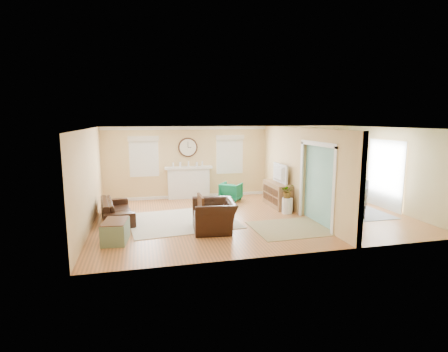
# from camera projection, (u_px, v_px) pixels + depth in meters

# --- Properties ---
(floor) EXTENTS (9.00, 9.00, 0.00)m
(floor) POSITION_uv_depth(u_px,v_px,m) (253.00, 217.00, 10.33)
(floor) COLOR brown
(floor) RESTS_ON ground
(wall_back) EXTENTS (9.00, 0.02, 2.60)m
(wall_back) POSITION_uv_depth(u_px,v_px,m) (228.00, 161.00, 13.00)
(wall_back) COLOR tan
(wall_back) RESTS_ON ground
(wall_front) EXTENTS (9.00, 0.02, 2.60)m
(wall_front) POSITION_uv_depth(u_px,v_px,m) (298.00, 195.00, 7.24)
(wall_front) COLOR tan
(wall_front) RESTS_ON ground
(wall_left) EXTENTS (0.02, 6.00, 2.60)m
(wall_left) POSITION_uv_depth(u_px,v_px,m) (89.00, 179.00, 9.09)
(wall_left) COLOR tan
(wall_left) RESTS_ON ground
(wall_right) EXTENTS (0.02, 6.00, 2.60)m
(wall_right) POSITION_uv_depth(u_px,v_px,m) (387.00, 168.00, 11.16)
(wall_right) COLOR tan
(wall_right) RESTS_ON ground
(ceiling) EXTENTS (9.00, 6.00, 0.02)m
(ceiling) POSITION_uv_depth(u_px,v_px,m) (254.00, 128.00, 9.91)
(ceiling) COLOR white
(ceiling) RESTS_ON wall_back
(partition) EXTENTS (0.17, 6.00, 2.60)m
(partition) POSITION_uv_depth(u_px,v_px,m) (297.00, 168.00, 10.73)
(partition) COLOR tan
(partition) RESTS_ON ground
(fireplace) EXTENTS (1.70, 0.30, 1.17)m
(fireplace) POSITION_uv_depth(u_px,v_px,m) (189.00, 182.00, 12.65)
(fireplace) COLOR white
(fireplace) RESTS_ON ground
(wall_clock) EXTENTS (0.70, 0.07, 0.70)m
(wall_clock) POSITION_uv_depth(u_px,v_px,m) (188.00, 147.00, 12.54)
(wall_clock) COLOR #4E2A16
(wall_clock) RESTS_ON wall_back
(window_left) EXTENTS (1.05, 0.13, 1.42)m
(window_left) POSITION_uv_depth(u_px,v_px,m) (144.00, 154.00, 12.20)
(window_left) COLOR white
(window_left) RESTS_ON wall_back
(window_right) EXTENTS (1.05, 0.13, 1.42)m
(window_right) POSITION_uv_depth(u_px,v_px,m) (230.00, 152.00, 12.91)
(window_right) COLOR white
(window_right) RESTS_ON wall_back
(french_doors) EXTENTS (0.06, 1.70, 2.20)m
(french_doors) POSITION_uv_depth(u_px,v_px,m) (385.00, 174.00, 11.18)
(french_doors) COLOR white
(french_doors) RESTS_ON ground
(pendant) EXTENTS (0.30, 0.30, 0.55)m
(pendant) POSITION_uv_depth(u_px,v_px,m) (347.00, 141.00, 10.67)
(pendant) COLOR gold
(pendant) RESTS_ON ceiling
(rug_cream) EXTENTS (3.16, 2.82, 0.02)m
(rug_cream) POSITION_uv_depth(u_px,v_px,m) (182.00, 221.00, 9.89)
(rug_cream) COLOR beige
(rug_cream) RESTS_ON floor
(rug_jute) EXTENTS (2.09, 1.73, 0.01)m
(rug_jute) POSITION_uv_depth(u_px,v_px,m) (292.00, 228.00, 9.22)
(rug_jute) COLOR tan
(rug_jute) RESTS_ON floor
(rug_grey) EXTENTS (2.32, 2.90, 0.01)m
(rug_grey) POSITION_uv_depth(u_px,v_px,m) (338.00, 209.00, 11.18)
(rug_grey) COLOR gray
(rug_grey) RESTS_ON floor
(sofa) EXTENTS (1.07, 2.13, 0.60)m
(sofa) POSITION_uv_depth(u_px,v_px,m) (117.00, 210.00, 9.96)
(sofa) COLOR black
(sofa) RESTS_ON floor
(eames_chair) EXTENTS (1.15, 1.29, 0.78)m
(eames_chair) POSITION_uv_depth(u_px,v_px,m) (214.00, 216.00, 9.00)
(eames_chair) COLOR black
(eames_chair) RESTS_ON floor
(green_chair) EXTENTS (0.95, 0.96, 0.63)m
(green_chair) POSITION_uv_depth(u_px,v_px,m) (231.00, 192.00, 12.36)
(green_chair) COLOR #176D56
(green_chair) RESTS_ON floor
(trunk) EXTENTS (0.64, 0.94, 0.51)m
(trunk) POSITION_uv_depth(u_px,v_px,m) (116.00, 231.00, 8.17)
(trunk) COLOR slate
(trunk) RESTS_ON floor
(credenza) EXTENTS (0.50, 1.46, 0.80)m
(credenza) POSITION_uv_depth(u_px,v_px,m) (277.00, 194.00, 11.49)
(credenza) COLOR #9D704B
(credenza) RESTS_ON floor
(tv) EXTENTS (0.15, 1.07, 0.62)m
(tv) POSITION_uv_depth(u_px,v_px,m) (277.00, 173.00, 11.37)
(tv) COLOR black
(tv) RESTS_ON credenza
(garden_stool) EXTENTS (0.33, 0.33, 0.48)m
(garden_stool) POSITION_uv_depth(u_px,v_px,m) (287.00, 206.00, 10.66)
(garden_stool) COLOR white
(garden_stool) RESTS_ON floor
(potted_plant) EXTENTS (0.48, 0.44, 0.44)m
(potted_plant) POSITION_uv_depth(u_px,v_px,m) (288.00, 191.00, 10.59)
(potted_plant) COLOR #337F33
(potted_plant) RESTS_ON garden_stool
(dining_table) EXTENTS (0.95, 1.67, 0.58)m
(dining_table) POSITION_uv_depth(u_px,v_px,m) (338.00, 200.00, 11.14)
(dining_table) COLOR #4E2A16
(dining_table) RESTS_ON floor
(dining_chair_n) EXTENTS (0.45, 0.45, 0.99)m
(dining_chair_n) POSITION_uv_depth(u_px,v_px,m) (318.00, 185.00, 12.17)
(dining_chair_n) COLOR gray
(dining_chair_n) RESTS_ON floor
(dining_chair_s) EXTENTS (0.46, 0.46, 0.89)m
(dining_chair_s) POSITION_uv_depth(u_px,v_px,m) (357.00, 200.00, 10.12)
(dining_chair_s) COLOR gray
(dining_chair_s) RESTS_ON floor
(dining_chair_w) EXTENTS (0.45, 0.45, 0.97)m
(dining_chair_w) POSITION_uv_depth(u_px,v_px,m) (322.00, 193.00, 10.95)
(dining_chair_w) COLOR white
(dining_chair_w) RESTS_ON floor
(dining_chair_e) EXTENTS (0.50, 0.50, 0.94)m
(dining_chair_e) POSITION_uv_depth(u_px,v_px,m) (359.00, 192.00, 11.17)
(dining_chair_e) COLOR gray
(dining_chair_e) RESTS_ON floor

